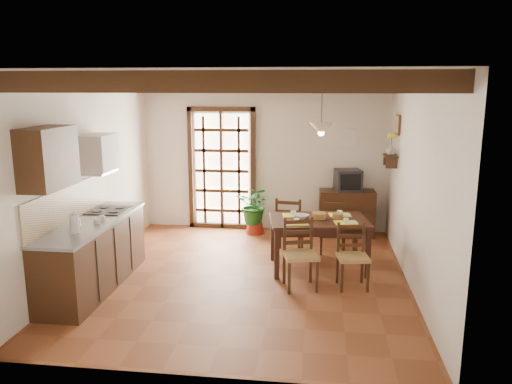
% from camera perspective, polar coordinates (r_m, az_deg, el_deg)
% --- Properties ---
extents(ground_plane, '(5.00, 5.00, 0.00)m').
position_cam_1_polar(ground_plane, '(7.17, -1.21, -9.67)').
color(ground_plane, brown).
extents(room_shell, '(4.52, 5.02, 2.81)m').
position_cam_1_polar(room_shell, '(6.72, -1.28, 4.88)').
color(room_shell, silver).
rests_on(room_shell, ground_plane).
extents(ceiling_beams, '(4.50, 4.34, 0.20)m').
position_cam_1_polar(ceiling_beams, '(6.66, -1.31, 12.35)').
color(ceiling_beams, black).
rests_on(ceiling_beams, room_shell).
extents(french_door, '(1.26, 0.11, 2.32)m').
position_cam_1_polar(french_door, '(9.33, -3.93, 2.90)').
color(french_door, white).
rests_on(french_door, ground_plane).
extents(kitchen_counter, '(0.64, 2.25, 1.38)m').
position_cam_1_polar(kitchen_counter, '(7.02, -18.08, -6.67)').
color(kitchen_counter, '#341E10').
rests_on(kitchen_counter, ground_plane).
extents(upper_cabinet, '(0.35, 0.80, 0.70)m').
position_cam_1_polar(upper_cabinet, '(6.16, -22.66, 3.62)').
color(upper_cabinet, '#341E10').
rests_on(upper_cabinet, room_shell).
extents(range_hood, '(0.38, 0.60, 0.54)m').
position_cam_1_polar(range_hood, '(7.27, -17.58, 4.21)').
color(range_hood, white).
rests_on(range_hood, room_shell).
extents(counter_items, '(0.50, 1.43, 0.25)m').
position_cam_1_polar(counter_items, '(6.96, -18.03, -2.65)').
color(counter_items, black).
rests_on(counter_items, kitchen_counter).
extents(dining_table, '(1.52, 1.10, 0.76)m').
position_cam_1_polar(dining_table, '(7.34, 7.17, -3.81)').
color(dining_table, black).
rests_on(dining_table, ground_plane).
extents(chair_near_left, '(0.52, 0.51, 0.93)m').
position_cam_1_polar(chair_near_left, '(6.73, 5.05, -8.53)').
color(chair_near_left, '#A07C44').
rests_on(chair_near_left, ground_plane).
extents(chair_near_right, '(0.45, 0.44, 0.86)m').
position_cam_1_polar(chair_near_right, '(6.86, 10.93, -8.52)').
color(chair_near_right, '#A07C44').
rests_on(chair_near_right, ground_plane).
extents(chair_far_left, '(0.47, 0.45, 0.93)m').
position_cam_1_polar(chair_far_left, '(8.08, 3.84, -4.98)').
color(chair_far_left, '#A07C44').
rests_on(chair_far_left, ground_plane).
extents(chair_far_right, '(0.42, 0.40, 0.90)m').
position_cam_1_polar(chair_far_right, '(8.18, 8.74, -4.95)').
color(chair_far_right, '#A07C44').
rests_on(chair_far_right, ground_plane).
extents(table_setting, '(1.02, 0.68, 0.09)m').
position_cam_1_polar(table_setting, '(7.30, 7.20, -2.82)').
color(table_setting, yellow).
rests_on(table_setting, dining_table).
extents(table_bowl, '(0.28, 0.28, 0.05)m').
position_cam_1_polar(table_bowl, '(7.32, 5.21, -2.80)').
color(table_bowl, white).
rests_on(table_bowl, dining_table).
extents(sideboard, '(1.00, 0.49, 0.83)m').
position_cam_1_polar(sideboard, '(9.11, 10.31, -2.38)').
color(sideboard, '#341E10').
rests_on(sideboard, ground_plane).
extents(crt_tv, '(0.51, 0.48, 0.38)m').
position_cam_1_polar(crt_tv, '(8.98, 10.46, 1.35)').
color(crt_tv, black).
rests_on(crt_tv, sideboard).
extents(fuse_box, '(0.25, 0.03, 0.32)m').
position_cam_1_polar(fuse_box, '(9.13, 10.46, 6.17)').
color(fuse_box, white).
rests_on(fuse_box, room_shell).
extents(plant_pot, '(0.35, 0.35, 0.21)m').
position_cam_1_polar(plant_pot, '(9.17, -0.12, -4.06)').
color(plant_pot, maroon).
rests_on(plant_pot, ground_plane).
extents(potted_plant, '(1.88, 1.70, 1.83)m').
position_cam_1_polar(potted_plant, '(9.06, -0.12, -1.26)').
color(potted_plant, '#144C19').
rests_on(potted_plant, ground_plane).
extents(wall_shelf, '(0.20, 0.42, 0.20)m').
position_cam_1_polar(wall_shelf, '(8.35, 15.12, 3.76)').
color(wall_shelf, '#341E10').
rests_on(wall_shelf, room_shell).
extents(shelf_vase, '(0.15, 0.15, 0.15)m').
position_cam_1_polar(shelf_vase, '(8.34, 15.17, 4.71)').
color(shelf_vase, '#B2BFB2').
rests_on(shelf_vase, wall_shelf).
extents(shelf_flowers, '(0.14, 0.14, 0.36)m').
position_cam_1_polar(shelf_flowers, '(8.31, 15.25, 6.13)').
color(shelf_flowers, yellow).
rests_on(shelf_flowers, shelf_vase).
extents(framed_picture, '(0.03, 0.32, 0.32)m').
position_cam_1_polar(framed_picture, '(8.31, 15.89, 7.42)').
color(framed_picture, brown).
rests_on(framed_picture, room_shell).
extents(pendant_lamp, '(0.36, 0.36, 0.84)m').
position_cam_1_polar(pendant_lamp, '(7.19, 7.47, 7.35)').
color(pendant_lamp, black).
rests_on(pendant_lamp, room_shell).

